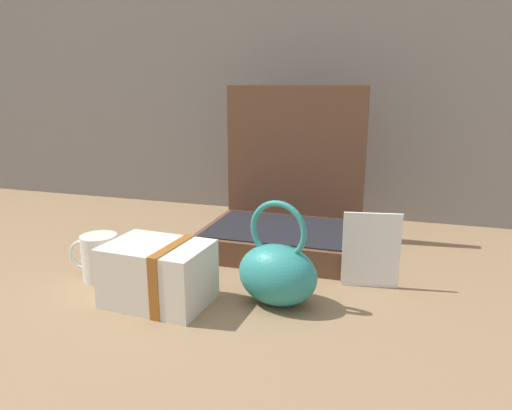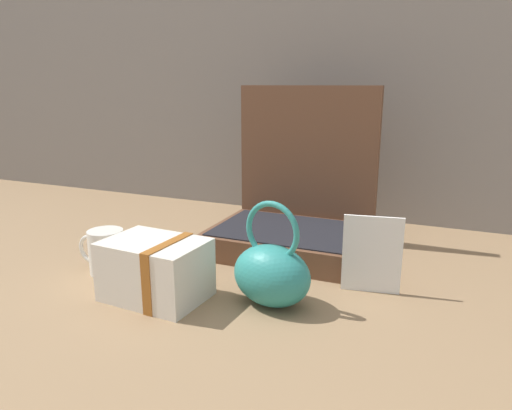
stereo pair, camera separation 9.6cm
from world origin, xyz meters
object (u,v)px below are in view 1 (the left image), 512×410
Objects in this scene: cream_toiletry_bag at (160,274)px; info_card_left at (371,250)px; coffee_mug at (99,257)px; teal_pouch_handbag at (277,272)px; open_suitcase at (286,210)px.

info_card_left is (0.38, 0.19, 0.02)m from cream_toiletry_bag.
teal_pouch_handbag is at bearing -0.40° from coffee_mug.
cream_toiletry_bag is 1.26× the size of info_card_left.
coffee_mug is at bearing -135.15° from open_suitcase.
open_suitcase is 0.34m from teal_pouch_handbag.
info_card_left is at bearing 12.98° from coffee_mug.
open_suitcase is at bearing 101.17° from teal_pouch_handbag.
teal_pouch_handbag is 0.21m from info_card_left.
info_card_left is (0.56, 0.13, 0.03)m from coffee_mug.
teal_pouch_handbag reaches higher than info_card_left.
cream_toiletry_bag is at bearing -19.51° from coffee_mug.
teal_pouch_handbag reaches higher than coffee_mug.
open_suitcase is at bearing 69.04° from cream_toiletry_bag.
open_suitcase reaches higher than info_card_left.
coffee_mug is (-0.40, 0.00, -0.02)m from teal_pouch_handbag.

